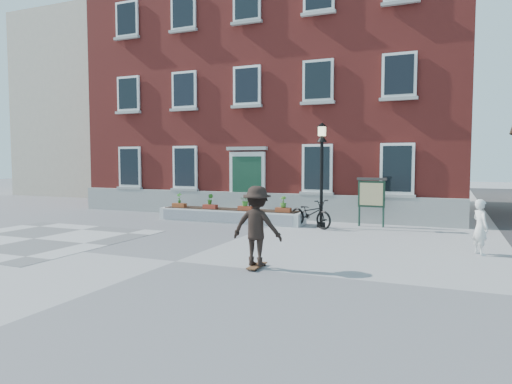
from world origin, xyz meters
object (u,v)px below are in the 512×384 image
at_px(lamp_post, 322,160).
at_px(skateboarder, 257,226).
at_px(bicycle, 310,213).
at_px(bystander, 480,227).
at_px(notice_board, 371,194).

bearing_deg(lamp_post, skateboarder, -87.66).
xyz_separation_m(bicycle, bystander, (5.57, -3.00, 0.21)).
height_order(bicycle, skateboarder, skateboarder).
distance_m(lamp_post, skateboarder, 7.10).
bearing_deg(skateboarder, notice_board, 79.75).
distance_m(bystander, skateboarder, 6.18).
bearing_deg(notice_board, skateboarder, -100.25).
relative_size(notice_board, skateboarder, 0.97).
xyz_separation_m(bystander, notice_board, (-3.49, 4.11, 0.52)).
height_order(lamp_post, notice_board, lamp_post).
height_order(bystander, notice_board, notice_board).
bearing_deg(skateboarder, bystander, 37.27).
bearing_deg(bystander, notice_board, 11.46).
height_order(notice_board, skateboarder, skateboarder).
relative_size(lamp_post, skateboarder, 2.03).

